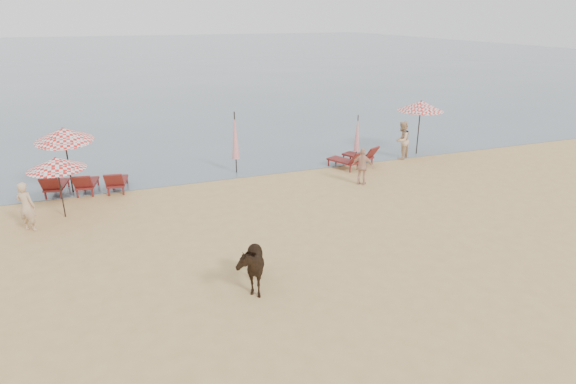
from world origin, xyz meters
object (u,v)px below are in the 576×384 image
lounger_cluster_right (355,157)px  cow (250,264)px  beachgoer_right_b (363,167)px  lounger_cluster_left (86,183)px  beachgoer_right_a (402,140)px  umbrella_open_left_a (56,164)px  umbrella_open_right (421,106)px  umbrella_closed_left (235,136)px  beachgoer_left (26,207)px  umbrella_closed_right (357,133)px  umbrella_open_left_b (64,135)px

lounger_cluster_right → cow: 10.78m
cow → beachgoer_right_b: 8.60m
lounger_cluster_left → beachgoer_right_a: bearing=8.8°
lounger_cluster_right → umbrella_open_left_a: bearing=163.1°
umbrella_open_right → umbrella_closed_left: umbrella_closed_left is taller
beachgoer_left → beachgoer_right_b: 11.86m
lounger_cluster_right → umbrella_closed_right: umbrella_closed_right is taller
lounger_cluster_right → beachgoer_right_b: beachgoer_right_b is taller
umbrella_closed_right → beachgoer_right_a: size_ratio=1.24×
lounger_cluster_right → beachgoer_left: (-12.71, -2.37, 0.38)m
cow → beachgoer_left: (-5.53, 5.66, 0.14)m
umbrella_open_left_b → cow: umbrella_open_left_b is taller
umbrella_closed_right → cow: 11.50m
umbrella_closed_right → cow: size_ratio=1.40×
cow → beachgoer_right_a: (9.83, 8.40, 0.22)m
lounger_cluster_right → umbrella_closed_left: size_ratio=0.85×
lounger_cluster_left → beachgoer_left: size_ratio=1.92×
cow → umbrella_closed_right: bearing=61.5°
beachgoer_right_a → umbrella_closed_right: bearing=-38.5°
lounger_cluster_left → umbrella_open_left_a: 2.63m
lounger_cluster_right → umbrella_open_right: bearing=-13.6°
lounger_cluster_right → cow: size_ratio=1.43×
lounger_cluster_left → umbrella_closed_right: size_ratio=1.41×
umbrella_open_right → umbrella_closed_left: size_ratio=0.99×
umbrella_closed_left → umbrella_open_left_a: bearing=-158.7°
beachgoer_left → beachgoer_right_a: size_ratio=0.91×
lounger_cluster_right → umbrella_open_right: 4.30m
umbrella_open_left_a → beachgoer_right_b: umbrella_open_left_a is taller
lounger_cluster_left → beachgoer_right_b: size_ratio=2.07×
lounger_cluster_left → beachgoer_right_b: beachgoer_right_b is taller
lounger_cluster_left → cow: bearing=-56.1°
beachgoer_right_b → lounger_cluster_right: bearing=-71.8°
umbrella_open_right → cow: size_ratio=1.67×
umbrella_open_left_a → umbrella_open_right: size_ratio=0.80×
cow → beachgoer_right_b: bearing=55.4°
umbrella_open_left_b → umbrella_open_right: size_ratio=1.00×
lounger_cluster_left → umbrella_closed_right: umbrella_closed_right is taller
lounger_cluster_right → beachgoer_right_b: (-0.85, -2.22, 0.32)m
lounger_cluster_left → umbrella_open_right: bearing=10.3°
beachgoer_right_b → umbrella_closed_left: bearing=2.5°
umbrella_closed_left → umbrella_closed_right: bearing=-4.0°
umbrella_closed_left → cow: size_ratio=1.69×
umbrella_closed_left → umbrella_open_left_b: bearing=-178.7°
umbrella_closed_right → umbrella_open_left_a: bearing=-169.8°
umbrella_open_right → umbrella_closed_right: 3.53m
lounger_cluster_left → lounger_cluster_right: 11.10m
umbrella_open_left_a → beachgoer_left: bearing=-122.5°
beachgoer_right_a → beachgoer_right_b: size_ratio=1.18×
lounger_cluster_left → beachgoer_right_a: 13.74m
umbrella_open_left_b → umbrella_open_right: bearing=-5.3°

